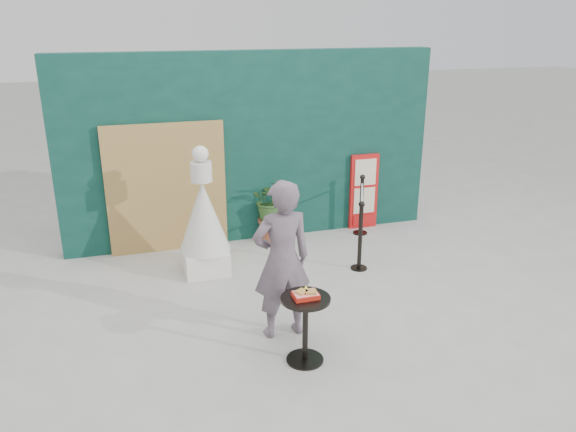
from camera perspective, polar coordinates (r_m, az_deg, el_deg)
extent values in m
plane|color=#ADAAA5|center=(6.76, 3.06, -11.31)|extent=(60.00, 60.00, 0.00)
cube|color=#0B322E|center=(9.04, -3.67, 6.95)|extent=(6.00, 0.30, 3.00)
cube|color=tan|center=(8.76, -12.22, 2.74)|extent=(1.80, 0.08, 2.00)
imported|color=slate|center=(6.24, -0.63, -4.50)|extent=(0.70, 0.48, 1.85)
cube|color=red|center=(9.70, 7.70, 2.48)|extent=(0.50, 0.06, 1.30)
cube|color=beige|center=(9.57, 7.88, 4.43)|extent=(0.38, 0.02, 0.45)
cube|color=beige|center=(9.71, 7.74, 1.58)|extent=(0.38, 0.02, 0.45)
cube|color=red|center=(9.82, 7.65, -0.36)|extent=(0.38, 0.02, 0.18)
cube|color=white|center=(8.16, -8.34, -4.49)|extent=(0.62, 0.62, 0.34)
cone|color=silver|center=(7.92, -8.58, -0.02)|extent=(0.72, 0.72, 1.01)
cylinder|color=silver|center=(7.73, -8.82, 4.47)|extent=(0.29, 0.29, 0.27)
sphere|color=white|center=(7.67, -8.91, 6.25)|extent=(0.23, 0.23, 0.23)
cylinder|color=black|center=(6.20, 1.73, -14.35)|extent=(0.40, 0.40, 0.02)
cylinder|color=black|center=(6.01, 1.76, -11.58)|extent=(0.06, 0.06, 0.72)
cylinder|color=black|center=(5.82, 1.80, -8.42)|extent=(0.52, 0.52, 0.03)
cube|color=red|center=(5.81, 1.80, -8.07)|extent=(0.26, 0.19, 0.05)
cube|color=#F4203A|center=(5.79, 1.81, -7.83)|extent=(0.24, 0.17, 0.00)
cube|color=#DEAE51|center=(5.78, 1.40, -7.71)|extent=(0.15, 0.14, 0.02)
cube|color=gold|center=(5.78, 2.34, -7.71)|extent=(0.13, 0.13, 0.02)
cone|color=#FFF643|center=(5.83, 1.84, -7.30)|extent=(0.06, 0.06, 0.06)
cylinder|color=brown|center=(9.23, -1.77, -1.50)|extent=(0.37, 0.37, 0.31)
cylinder|color=brown|center=(9.16, -1.78, -0.45)|extent=(0.41, 0.41, 0.05)
imported|color=#2E5223|center=(9.04, -1.81, 1.73)|extent=(0.61, 0.53, 0.68)
cylinder|color=black|center=(8.29, 7.20, -5.26)|extent=(0.24, 0.24, 0.02)
cylinder|color=black|center=(8.10, 7.34, -2.24)|extent=(0.06, 0.06, 0.96)
sphere|color=black|center=(7.93, 7.50, 1.18)|extent=(0.09, 0.09, 0.09)
cylinder|color=black|center=(9.61, 7.33, -1.70)|extent=(0.24, 0.24, 0.02)
cylinder|color=black|center=(9.45, 7.45, 0.96)|extent=(0.06, 0.06, 0.96)
sphere|color=black|center=(9.30, 7.58, 3.94)|extent=(0.09, 0.09, 0.09)
cylinder|color=silver|center=(8.65, 7.51, 1.97)|extent=(0.63, 1.31, 0.03)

